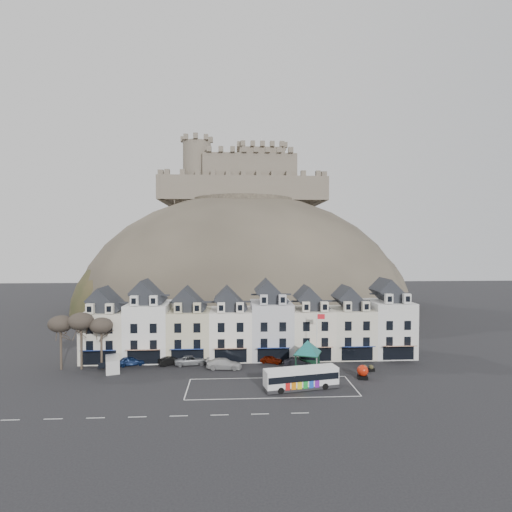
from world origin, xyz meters
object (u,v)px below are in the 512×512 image
Objects in this scene: car_white at (224,364)px; car_charcoal at (297,363)px; bus at (301,377)px; red_buoy at (363,372)px; car_black at (172,360)px; car_navy at (131,361)px; bus_shelter at (308,347)px; car_silver at (191,360)px; flagpole at (318,337)px; white_van at (113,364)px; car_maroon at (271,359)px.

car_charcoal is (11.28, 0.00, -0.08)m from car_white.
bus is 5.19× the size of red_buoy.
car_navy is at bearing 65.63° from car_black.
car_charcoal is (-1.26, 1.65, -2.86)m from bus_shelter.
car_navy is 9.39m from car_silver.
bus reaches higher than car_charcoal.
car_navy is at bearing 89.12° from car_charcoal.
bus_shelter is 12.94m from car_white.
flagpole is 14.83m from car_white.
car_silver is (-19.41, 3.33, -4.20)m from flagpole.
flagpole is 23.12m from car_black.
car_white is at bearing -166.76° from bus_shelter.
flagpole is 1.83× the size of white_van.
car_silver is (-15.50, 11.52, -0.79)m from bus.
car_white is at bearing -17.92° from white_van.
car_white is 11.28m from car_charcoal.
white_van reaches higher than car_silver.
red_buoy reaches higher than car_navy.
car_navy is at bearing -167.96° from bus_shelter.
car_maroon is at bearing -66.25° from car_white.
bus is 2.36× the size of car_navy.
car_black is at bearing 136.80° from bus.
car_maroon is 0.86× the size of car_charcoal.
bus is at bearing -145.04° from car_maroon.
bus_shelter reaches higher than car_white.
bus is 9.11m from car_charcoal.
flagpole reaches higher than car_silver.
car_navy is 1.04× the size of car_black.
car_charcoal is (0.97, 9.02, -0.82)m from bus.
car_maroon is at bearing 92.76° from bus.
car_silver is 1.22× the size of car_charcoal.
car_navy is 0.79× the size of car_white.
bus is 27.44m from car_navy.
bus_shelter reaches higher than bus.
car_charcoal reaches higher than car_black.
bus is 9.70m from flagpole.
flagpole is 29.29m from car_navy.
flagpole is (-5.42, 4.81, 3.94)m from red_buoy.
bus_shelter is at bearing -153.92° from flagpole.
bus_shelter is at bearing -115.04° from car_navy.
white_van is 1.15× the size of car_black.
car_black is at bearing 78.27° from car_white.
white_van is at bearing 150.12° from bus.
bus_shelter reaches higher than car_silver.
bus is 2.13× the size of white_van.
bus_shelter is 21.41m from car_black.
car_navy is (-28.80, 3.33, -4.21)m from flagpole.
bus reaches higher than car_maroon.
bus_shelter is (2.23, 7.37, 2.04)m from bus.
car_silver is 5.77m from car_white.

